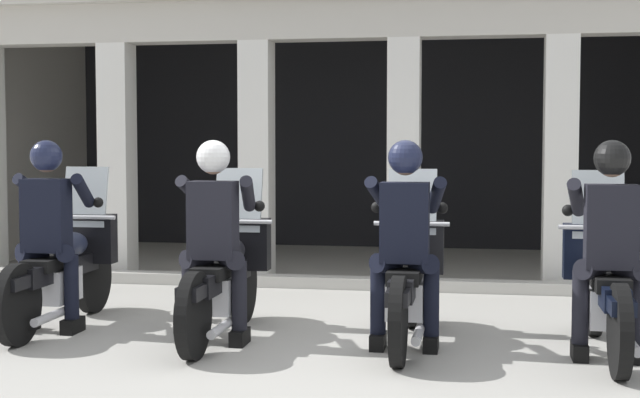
{
  "coord_description": "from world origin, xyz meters",
  "views": [
    {
      "loc": [
        1.29,
        -7.0,
        1.57
      ],
      "look_at": [
        0.0,
        0.35,
        1.1
      ],
      "focal_mm": 51.51,
      "sensor_mm": 36.0,
      "label": 1
    }
  ],
  "objects_px": {
    "police_officer_far_left": "(48,219)",
    "police_officer_center_right": "(405,226)",
    "motorcycle_far_left": "(65,267)",
    "motorcycle_center_left": "(225,275)",
    "police_officer_far_right": "(610,231)",
    "motorcycle_far_right": "(604,285)",
    "motorcycle_center_right": "(408,279)",
    "police_officer_center_left": "(214,224)"
  },
  "relations": [
    {
      "from": "motorcycle_center_left",
      "to": "motorcycle_center_right",
      "type": "xyz_separation_m",
      "value": [
        1.47,
        0.04,
        0.0
      ]
    },
    {
      "from": "police_officer_center_left",
      "to": "police_officer_far_right",
      "type": "height_order",
      "value": "same"
    },
    {
      "from": "police_officer_center_right",
      "to": "motorcycle_far_right",
      "type": "xyz_separation_m",
      "value": [
        1.47,
        0.2,
        -0.44
      ]
    },
    {
      "from": "motorcycle_center_left",
      "to": "motorcycle_center_right",
      "type": "distance_m",
      "value": 1.47
    },
    {
      "from": "police_officer_center_left",
      "to": "police_officer_far_right",
      "type": "xyz_separation_m",
      "value": [
        2.94,
        -0.04,
        0.0
      ]
    },
    {
      "from": "motorcycle_far_left",
      "to": "police_officer_center_right",
      "type": "height_order",
      "value": "police_officer_center_right"
    },
    {
      "from": "police_officer_far_right",
      "to": "motorcycle_center_left",
      "type": "bearing_deg",
      "value": 179.45
    },
    {
      "from": "police_officer_far_left",
      "to": "police_officer_center_left",
      "type": "distance_m",
      "value": 1.48
    },
    {
      "from": "police_officer_far_left",
      "to": "motorcycle_center_left",
      "type": "distance_m",
      "value": 1.54
    },
    {
      "from": "motorcycle_center_right",
      "to": "police_officer_center_right",
      "type": "distance_m",
      "value": 0.52
    },
    {
      "from": "motorcycle_far_left",
      "to": "motorcycle_center_right",
      "type": "relative_size",
      "value": 1.0
    },
    {
      "from": "police_officer_far_right",
      "to": "motorcycle_center_right",
      "type": "bearing_deg",
      "value": 171.65
    },
    {
      "from": "motorcycle_center_right",
      "to": "motorcycle_far_right",
      "type": "relative_size",
      "value": 1.0
    },
    {
      "from": "police_officer_center_left",
      "to": "motorcycle_far_right",
      "type": "relative_size",
      "value": 0.78
    },
    {
      "from": "motorcycle_far_left",
      "to": "motorcycle_center_left",
      "type": "bearing_deg",
      "value": -7.92
    },
    {
      "from": "police_officer_center_left",
      "to": "police_officer_center_right",
      "type": "relative_size",
      "value": 1.0
    },
    {
      "from": "motorcycle_far_right",
      "to": "police_officer_far_right",
      "type": "distance_m",
      "value": 0.52
    },
    {
      "from": "police_officer_far_left",
      "to": "motorcycle_far_right",
      "type": "bearing_deg",
      "value": 0.21
    },
    {
      "from": "motorcycle_center_left",
      "to": "police_officer_far_right",
      "type": "distance_m",
      "value": 2.99
    },
    {
      "from": "police_officer_far_left",
      "to": "motorcycle_center_right",
      "type": "xyz_separation_m",
      "value": [
        2.95,
        0.14,
        -0.44
      ]
    },
    {
      "from": "motorcycle_far_left",
      "to": "police_officer_center_left",
      "type": "relative_size",
      "value": 1.29
    },
    {
      "from": "police_officer_far_left",
      "to": "motorcycle_far_right",
      "type": "height_order",
      "value": "police_officer_far_left"
    },
    {
      "from": "police_officer_center_left",
      "to": "motorcycle_center_right",
      "type": "relative_size",
      "value": 0.78
    },
    {
      "from": "motorcycle_far_left",
      "to": "police_officer_far_left",
      "type": "distance_m",
      "value": 0.52
    },
    {
      "from": "police_officer_far_left",
      "to": "police_officer_center_right",
      "type": "distance_m",
      "value": 2.95
    },
    {
      "from": "police_officer_far_left",
      "to": "police_officer_center_left",
      "type": "xyz_separation_m",
      "value": [
        1.47,
        -0.19,
        0.0
      ]
    },
    {
      "from": "motorcycle_far_left",
      "to": "motorcycle_center_left",
      "type": "relative_size",
      "value": 1.0
    },
    {
      "from": "motorcycle_far_left",
      "to": "police_officer_far_left",
      "type": "height_order",
      "value": "police_officer_far_left"
    },
    {
      "from": "motorcycle_far_left",
      "to": "motorcycle_far_right",
      "type": "relative_size",
      "value": 1.0
    },
    {
      "from": "motorcycle_far_left",
      "to": "motorcycle_center_left",
      "type": "distance_m",
      "value": 1.48
    },
    {
      "from": "motorcycle_center_left",
      "to": "police_officer_far_left",
      "type": "bearing_deg",
      "value": -177.34
    },
    {
      "from": "motorcycle_far_right",
      "to": "police_officer_far_left",
      "type": "bearing_deg",
      "value": -173.62
    },
    {
      "from": "motorcycle_far_left",
      "to": "motorcycle_center_right",
      "type": "bearing_deg",
      "value": -3.33
    },
    {
      "from": "police_officer_far_right",
      "to": "motorcycle_far_left",
      "type": "bearing_deg",
      "value": 179.05
    },
    {
      "from": "police_officer_center_right",
      "to": "police_officer_far_right",
      "type": "height_order",
      "value": "same"
    },
    {
      "from": "police_officer_center_right",
      "to": "motorcycle_far_right",
      "type": "relative_size",
      "value": 0.78
    },
    {
      "from": "motorcycle_center_left",
      "to": "police_officer_center_right",
      "type": "xyz_separation_m",
      "value": [
        1.47,
        -0.24,
        0.44
      ]
    },
    {
      "from": "police_officer_center_left",
      "to": "motorcycle_far_right",
      "type": "height_order",
      "value": "police_officer_center_left"
    },
    {
      "from": "police_officer_far_left",
      "to": "motorcycle_far_left",
      "type": "bearing_deg",
      "value": 89.3
    },
    {
      "from": "motorcycle_far_left",
      "to": "police_officer_center_right",
      "type": "xyz_separation_m",
      "value": [
        2.94,
        -0.43,
        0.44
      ]
    },
    {
      "from": "motorcycle_center_left",
      "to": "police_officer_center_right",
      "type": "relative_size",
      "value": 1.29
    },
    {
      "from": "police_officer_far_left",
      "to": "police_officer_center_left",
      "type": "relative_size",
      "value": 1.0
    }
  ]
}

